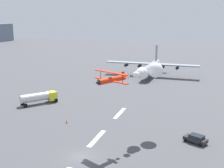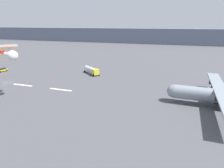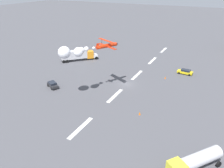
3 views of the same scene
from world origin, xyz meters
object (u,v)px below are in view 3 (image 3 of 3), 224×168
(airport_staff_sedan, at_px, (185,72))
(followme_car_yellow, at_px, (53,85))
(stunt_biplane_red, at_px, (77,51))
(semi_truck_orange, at_px, (78,55))
(fuel_tanker_truck, at_px, (195,161))
(traffic_cone_far, at_px, (140,113))
(traffic_cone_near, at_px, (165,78))

(airport_staff_sedan, bearing_deg, followme_car_yellow, -49.15)
(stunt_biplane_red, distance_m, semi_truck_orange, 30.15)
(followme_car_yellow, bearing_deg, stunt_biplane_red, 83.59)
(semi_truck_orange, distance_m, airport_staff_sedan, 37.65)
(stunt_biplane_red, xyz_separation_m, followme_car_yellow, (-1.09, -9.73, -11.11))
(semi_truck_orange, distance_m, fuel_tanker_truck, 57.94)
(stunt_biplane_red, xyz_separation_m, fuel_tanker_truck, (12.05, 29.38, -10.18))
(stunt_biplane_red, distance_m, traffic_cone_far, 20.10)
(airport_staff_sedan, distance_m, traffic_cone_near, 7.88)
(traffic_cone_far, bearing_deg, fuel_tanker_truck, 49.69)
(semi_truck_orange, relative_size, followme_car_yellow, 2.62)
(fuel_tanker_truck, distance_m, traffic_cone_far, 17.05)
(traffic_cone_near, bearing_deg, stunt_biplane_red, -37.61)
(stunt_biplane_red, height_order, semi_truck_orange, stunt_biplane_red)
(fuel_tanker_truck, distance_m, traffic_cone_near, 35.63)
(traffic_cone_near, bearing_deg, airport_staff_sedan, 144.73)
(stunt_biplane_red, bearing_deg, airport_staff_sedan, 142.92)
(airport_staff_sedan, height_order, traffic_cone_far, airport_staff_sedan)
(stunt_biplane_red, height_order, traffic_cone_far, stunt_biplane_red)
(traffic_cone_far, bearing_deg, stunt_biplane_red, -93.67)
(followme_car_yellow, distance_m, traffic_cone_near, 32.71)
(semi_truck_orange, height_order, followme_car_yellow, semi_truck_orange)
(semi_truck_orange, xyz_separation_m, fuel_tanker_truck, (35.18, 46.03, -0.36))
(followme_car_yellow, bearing_deg, traffic_cone_far, 85.31)
(stunt_biplane_red, height_order, followme_car_yellow, stunt_biplane_red)
(traffic_cone_near, bearing_deg, traffic_cone_far, 0.59)
(traffic_cone_near, bearing_deg, followme_car_yellow, -52.46)
(fuel_tanker_truck, relative_size, followme_car_yellow, 2.02)
(semi_truck_orange, bearing_deg, stunt_biplane_red, 35.74)
(airport_staff_sedan, xyz_separation_m, traffic_cone_near, (6.42, -4.54, -0.44))
(followme_car_yellow, xyz_separation_m, traffic_cone_near, (-19.93, 25.93, -0.44))
(stunt_biplane_red, distance_m, airport_staff_sedan, 36.14)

